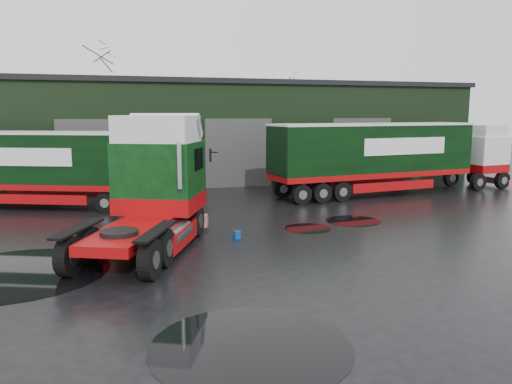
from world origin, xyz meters
TOP-DOWN VIEW (x-y plane):
  - ground at (0.00, 0.00)m, footprint 100.00×100.00m
  - warehouse at (2.00, 20.00)m, footprint 32.40×12.40m
  - hero_tractor at (-4.50, 1.12)m, footprint 5.52×7.51m
  - trailer_left at (-7.75, 10.00)m, footprint 11.37×6.46m
  - lorry_right at (8.00, 9.00)m, footprint 14.77×4.11m
  - wash_bucket at (-1.19, 2.06)m, footprint 0.36×0.36m
  - tree_back_a at (-6.00, 30.00)m, footprint 4.40×4.40m
  - tree_back_b at (10.00, 30.00)m, footprint 4.40×4.40m
  - puddle_0 at (-3.00, -5.94)m, footprint 3.84×3.84m
  - puddle_1 at (1.74, 2.74)m, footprint 1.79×1.79m
  - puddle_2 at (-7.92, 0.08)m, footprint 4.93×4.93m
  - puddle_4 at (4.02, 3.45)m, footprint 2.20×2.20m

SIDE VIEW (x-z plane):
  - ground at x=0.00m, z-range 0.00..0.00m
  - puddle_0 at x=-3.00m, z-range 0.00..0.01m
  - puddle_1 at x=1.74m, z-range 0.00..0.01m
  - puddle_2 at x=-7.92m, z-range 0.00..0.01m
  - puddle_4 at x=4.02m, z-range 0.00..0.01m
  - wash_bucket at x=-1.19m, z-range 0.00..0.26m
  - trailer_left at x=-7.75m, z-range 0.00..3.52m
  - lorry_right at x=8.00m, z-range 0.00..3.83m
  - hero_tractor at x=-4.50m, z-range 0.00..4.30m
  - warehouse at x=2.00m, z-range 0.01..6.31m
  - tree_back_b at x=10.00m, z-range 0.00..7.50m
  - tree_back_a at x=-6.00m, z-range 0.00..9.50m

